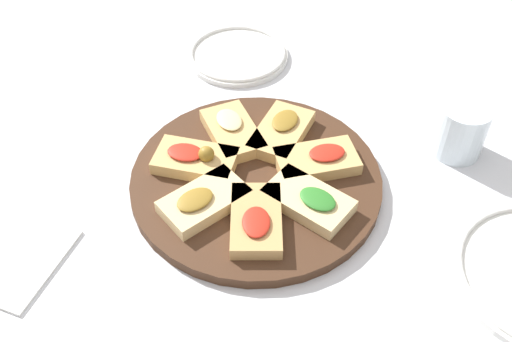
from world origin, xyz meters
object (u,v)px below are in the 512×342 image
Objects in this scene: serving_board at (256,180)px; napkin_stack at (15,257)px; water_glass at (461,130)px; plate_left at (238,55)px.

serving_board reaches higher than napkin_stack.
water_glass is at bearing 106.66° from serving_board.
water_glass is at bearing 111.81° from napkin_stack.
napkin_stack is at bearing -68.19° from water_glass.
napkin_stack is at bearing -28.38° from plate_left.
plate_left is at bearing -170.58° from serving_board.
napkin_stack is at bearing -63.45° from serving_board.
water_glass is (-0.10, 0.33, 0.04)m from serving_board.
plate_left is 0.46m from water_glass.
water_glass is 0.71m from napkin_stack.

